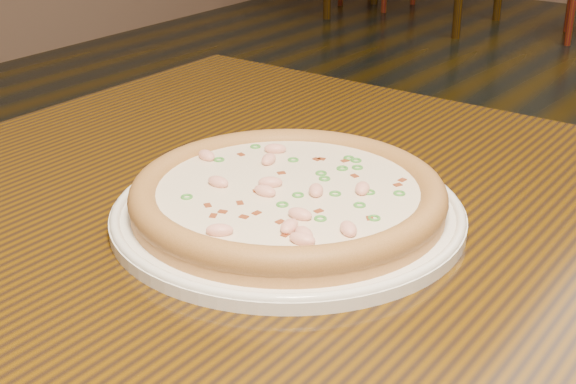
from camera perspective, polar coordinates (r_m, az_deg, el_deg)
The scene contains 3 objects.
hero_table at distance 0.83m, azimuth 8.89°, elevation -9.01°, with size 1.20×0.80×0.75m.
plate at distance 0.79m, azimuth 0.00°, elevation -1.40°, with size 0.35×0.35×0.02m.
pizza at distance 0.78m, azimuth -0.00°, elevation -0.20°, with size 0.31×0.31×0.03m.
Camera 1 is at (0.11, -1.23, 1.10)m, focal length 50.00 mm.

